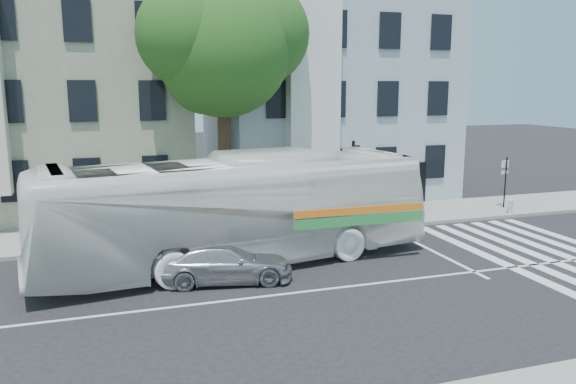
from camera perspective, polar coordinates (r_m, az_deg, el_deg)
name	(u,v)px	position (r m, az deg, el deg)	size (l,w,h in m)	color
ground	(286,294)	(16.71, -0.24, -10.33)	(120.00, 120.00, 0.00)	black
sidewalk_far	(229,227)	(24.08, -6.04, -3.60)	(80.00, 4.00, 0.15)	gray
building_left	(56,97)	(29.95, -22.54, 8.94)	(12.00, 10.00, 11.00)	gray
building_right	(323,95)	(32.09, 3.59, 9.78)	(12.00, 10.00, 11.00)	#94A4B0
street_tree	(223,41)	(24.15, -6.64, 14.98)	(7.30, 5.90, 11.10)	#2D2116
bus	(237,210)	(19.01, -5.19, -1.82)	(13.58, 3.18, 3.78)	white
sedan	(224,262)	(17.66, -6.49, -7.12)	(4.21, 1.71, 1.22)	#B1B2B8
hedge	(178,232)	(21.99, -11.15, -3.98)	(8.50, 0.84, 0.70)	#1D541B
traffic_signal	(354,174)	(23.17, 6.71, 1.85)	(0.40, 0.52, 3.81)	black
fire_hydrant	(510,206)	(28.16, 21.65, -1.31)	(0.40, 0.23, 0.70)	beige
far_sign_pole	(505,176)	(29.26, 21.20, 1.57)	(0.45, 0.19, 2.48)	black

